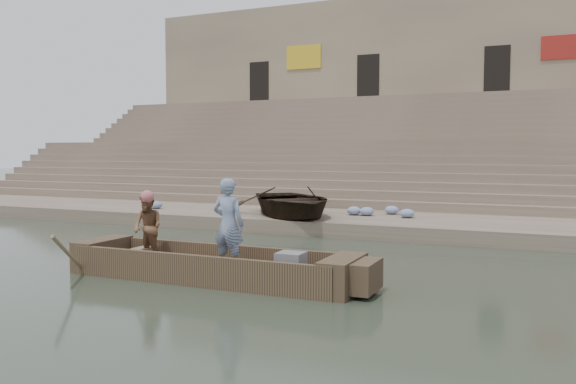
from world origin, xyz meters
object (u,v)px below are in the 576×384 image
Objects in this scene: rowing_man at (148,227)px; television at (290,264)px; standing_man at (228,224)px; beached_rowboat at (291,201)px; main_rowboat at (212,274)px.

television is at bearing 10.50° from rowing_man.
standing_man reaches higher than beached_rowboat.
standing_man reaches higher than main_rowboat.
main_rowboat is 3.79× the size of rowing_man.
rowing_man is 3.15m from television.
main_rowboat is 7.24m from beached_rowboat.
standing_man is 0.38× the size of beached_rowboat.
standing_man is at bearing -177.38° from television.
rowing_man reaches higher than main_rowboat.
rowing_man reaches higher than beached_rowboat.
rowing_man is at bearing 175.38° from main_rowboat.
standing_man is 3.64× the size of television.
beached_rowboat is at bearing 102.36° from rowing_man.
rowing_man is 6.92m from beached_rowboat.
beached_rowboat is at bearing 101.81° from main_rowboat.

